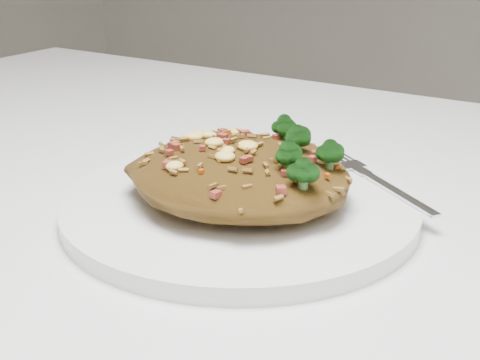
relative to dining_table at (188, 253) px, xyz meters
name	(u,v)px	position (x,y,z in m)	size (l,w,h in m)	color
dining_table	(188,253)	(0.00, 0.00, 0.00)	(1.20, 0.80, 0.75)	white
plate	(240,205)	(0.10, -0.06, 0.10)	(0.28, 0.28, 0.01)	white
fried_rice	(242,165)	(0.10, -0.06, 0.13)	(0.18, 0.17, 0.06)	brown
fork	(382,183)	(0.19, 0.03, 0.11)	(0.14, 0.11, 0.00)	silver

